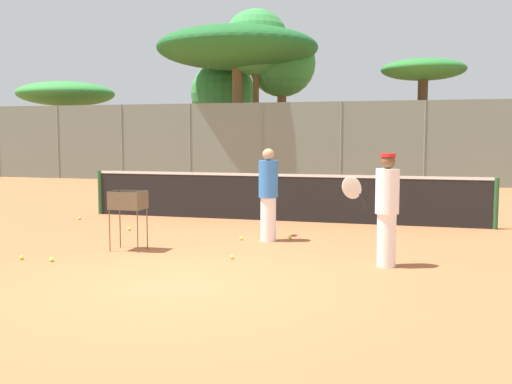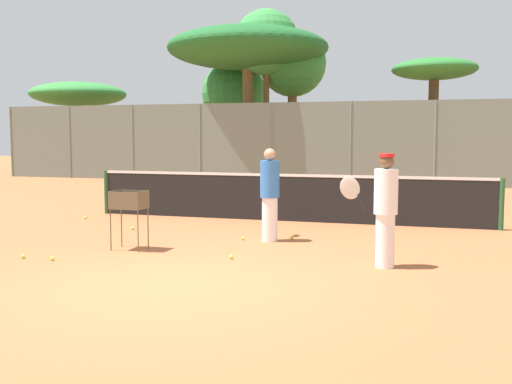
# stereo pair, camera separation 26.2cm
# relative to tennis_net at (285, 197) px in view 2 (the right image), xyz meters

# --- Properties ---
(ground_plane) EXTENTS (80.00, 80.00, 0.00)m
(ground_plane) POSITION_rel_tennis_net_xyz_m (0.00, -6.03, -0.56)
(ground_plane) COLOR #B26038
(tennis_net) EXTENTS (9.21, 0.10, 1.07)m
(tennis_net) POSITION_rel_tennis_net_xyz_m (0.00, 0.00, 0.00)
(tennis_net) COLOR #26592D
(tennis_net) RESTS_ON ground_plane
(back_fence) EXTENTS (31.84, 0.08, 3.26)m
(back_fence) POSITION_rel_tennis_net_xyz_m (-0.00, 10.56, 1.07)
(back_fence) COLOR slate
(back_fence) RESTS_ON ground_plane
(tree_0) EXTENTS (3.13, 3.13, 6.84)m
(tree_0) POSITION_rel_tennis_net_xyz_m (-3.29, 14.48, 4.64)
(tree_0) COLOR brown
(tree_0) RESTS_ON ground_plane
(tree_1) EXTENTS (3.30, 3.30, 5.69)m
(tree_1) POSITION_rel_tennis_net_xyz_m (-6.77, 16.22, 3.44)
(tree_1) COLOR brown
(tree_1) RESTS_ON ground_plane
(tree_2) EXTENTS (2.96, 2.96, 7.58)m
(tree_2) POSITION_rel_tennis_net_xyz_m (-4.24, 13.36, 5.49)
(tree_2) COLOR brown
(tree_2) RESTS_ON ground_plane
(tree_3) EXTENTS (7.28, 7.28, 6.75)m
(tree_3) POSITION_rel_tennis_net_xyz_m (-5.07, 13.21, 5.24)
(tree_3) COLOR brown
(tree_3) RESTS_ON ground_plane
(tree_4) EXTENTS (3.39, 3.39, 5.00)m
(tree_4) POSITION_rel_tennis_net_xyz_m (3.06, 12.32, 3.85)
(tree_4) COLOR brown
(tree_4) RESTS_ON ground_plane
(tree_5) EXTENTS (4.77, 4.77, 4.58)m
(tree_5) POSITION_rel_tennis_net_xyz_m (-14.11, 13.46, 3.34)
(tree_5) COLOR brown
(tree_5) RESTS_ON ground_plane
(player_white_outfit) EXTENTS (0.36, 0.89, 1.70)m
(player_white_outfit) POSITION_rel_tennis_net_xyz_m (0.36, -2.55, 0.32)
(player_white_outfit) COLOR white
(player_white_outfit) RESTS_ON ground_plane
(player_red_cap) EXTENTS (0.87, 0.42, 1.67)m
(player_red_cap) POSITION_rel_tennis_net_xyz_m (2.56, -4.20, 0.31)
(player_red_cap) COLOR white
(player_red_cap) RESTS_ON ground_plane
(ball_cart) EXTENTS (0.56, 0.41, 1.00)m
(ball_cart) POSITION_rel_tennis_net_xyz_m (-1.69, -4.06, 0.21)
(ball_cart) COLOR brown
(ball_cart) RESTS_ON ground_plane
(tennis_ball_0) EXTENTS (0.07, 0.07, 0.07)m
(tennis_ball_0) POSITION_rel_tennis_net_xyz_m (-0.14, -2.62, -0.52)
(tennis_ball_0) COLOR #D1E54C
(tennis_ball_0) RESTS_ON ground_plane
(tennis_ball_1) EXTENTS (0.07, 0.07, 0.07)m
(tennis_ball_1) POSITION_rel_tennis_net_xyz_m (0.71, -2.26, -0.52)
(tennis_ball_1) COLOR #D1E54C
(tennis_ball_1) RESTS_ON ground_plane
(tennis_ball_2) EXTENTS (0.07, 0.07, 0.07)m
(tennis_ball_2) POSITION_rel_tennis_net_xyz_m (-4.50, -1.03, -0.52)
(tennis_ball_2) COLOR #D1E54C
(tennis_ball_2) RESTS_ON ground_plane
(tennis_ball_3) EXTENTS (0.07, 0.07, 0.07)m
(tennis_ball_3) POSITION_rel_tennis_net_xyz_m (-2.68, -2.14, -0.52)
(tennis_ball_3) COLOR #D1E54C
(tennis_ball_3) RESTS_ON ground_plane
(tennis_ball_4) EXTENTS (0.07, 0.07, 0.07)m
(tennis_ball_4) POSITION_rel_tennis_net_xyz_m (0.21, -4.29, -0.52)
(tennis_ball_4) COLOR #D1E54C
(tennis_ball_4) RESTS_ON ground_plane
(tennis_ball_5) EXTENTS (0.07, 0.07, 0.07)m
(tennis_ball_5) POSITION_rel_tennis_net_xyz_m (-2.40, -5.20, -0.52)
(tennis_ball_5) COLOR #D1E54C
(tennis_ball_5) RESTS_ON ground_plane
(tennis_ball_7) EXTENTS (0.07, 0.07, 0.07)m
(tennis_ball_7) POSITION_rel_tennis_net_xyz_m (-2.95, -5.20, -0.52)
(tennis_ball_7) COLOR #D1E54C
(tennis_ball_7) RESTS_ON ground_plane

